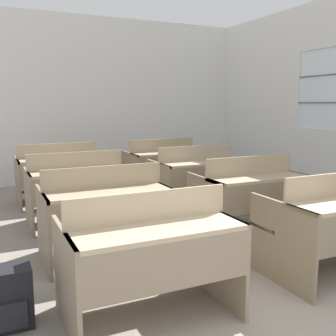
{
  "coord_description": "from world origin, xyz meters",
  "views": [
    {
      "loc": [
        -1.82,
        -0.54,
        1.42
      ],
      "look_at": [
        -0.03,
        3.29,
        0.73
      ],
      "focal_mm": 42.0,
      "sensor_mm": 36.0,
      "label": 1
    }
  ],
  "objects": [
    {
      "name": "bench_second_left",
      "position": [
        -0.87,
        2.87,
        0.45
      ],
      "size": [
        1.11,
        0.76,
        0.87
      ],
      "color": "#7B6C55",
      "rests_on": "ground_plane"
    },
    {
      "name": "bench_front_right",
      "position": [
        0.76,
        1.71,
        0.45
      ],
      "size": [
        1.11,
        0.76,
        0.87
      ],
      "color": "#7A6B54",
      "rests_on": "ground_plane"
    },
    {
      "name": "bench_front_left",
      "position": [
        -0.89,
        1.73,
        0.45
      ],
      "size": [
        1.11,
        0.76,
        0.87
      ],
      "color": "#83735C",
      "rests_on": "ground_plane"
    },
    {
      "name": "bench_third_right",
      "position": [
        0.74,
        4.04,
        0.45
      ],
      "size": [
        1.11,
        0.76,
        0.87
      ],
      "color": "#82725C",
      "rests_on": "ground_plane"
    },
    {
      "name": "schoolbag",
      "position": [
        -1.75,
        2.0,
        0.2
      ],
      "size": [
        0.29,
        0.24,
        0.4
      ],
      "color": "black",
      "rests_on": "ground_plane"
    },
    {
      "name": "wastepaper_bin",
      "position": [
        2.62,
        6.06,
        0.16
      ],
      "size": [
        0.28,
        0.28,
        0.31
      ],
      "color": "#33477A",
      "rests_on": "ground_plane"
    },
    {
      "name": "bench_third_left",
      "position": [
        -0.88,
        4.04,
        0.45
      ],
      "size": [
        1.11,
        0.76,
        0.87
      ],
      "color": "#80715A",
      "rests_on": "ground_plane"
    },
    {
      "name": "wall_back",
      "position": [
        0.0,
        6.69,
        1.49
      ],
      "size": [
        5.94,
        0.06,
        2.98
      ],
      "color": "silver",
      "rests_on": "ground_plane"
    },
    {
      "name": "bench_second_right",
      "position": [
        0.75,
        2.86,
        0.45
      ],
      "size": [
        1.11,
        0.76,
        0.87
      ],
      "color": "#7A6A53",
      "rests_on": "ground_plane"
    },
    {
      "name": "bench_back_right",
      "position": [
        0.75,
        5.18,
        0.45
      ],
      "size": [
        1.11,
        0.76,
        0.87
      ],
      "color": "#7F6F58",
      "rests_on": "ground_plane"
    },
    {
      "name": "bench_back_left",
      "position": [
        -0.91,
        5.18,
        0.45
      ],
      "size": [
        1.11,
        0.76,
        0.87
      ],
      "color": "#7F7059",
      "rests_on": "ground_plane"
    }
  ]
}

